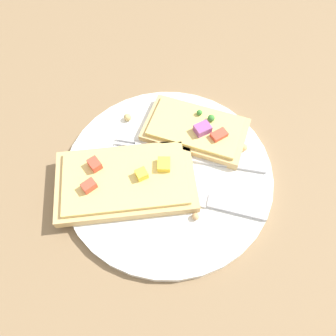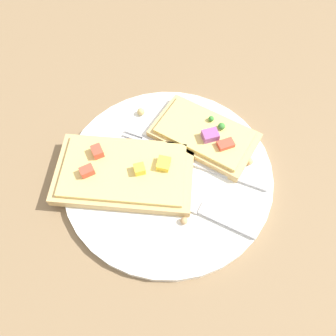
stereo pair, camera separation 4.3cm
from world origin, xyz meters
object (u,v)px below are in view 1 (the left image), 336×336
pizza_slice_corner (196,129)px  knife (201,199)px  pizza_slice_main (126,180)px  fork (180,156)px  plate (168,174)px

pizza_slice_corner → knife: bearing=-68.9°
pizza_slice_main → fork: bearing=23.5°
fork → pizza_slice_main: 0.08m
fork → pizza_slice_main: size_ratio=0.88×
fork → knife: bearing=122.1°
pizza_slice_corner → pizza_slice_main: bearing=-120.3°
plate → pizza_slice_main: bearing=-9.1°
fork → knife: knife is taller
knife → pizza_slice_main: size_ratio=0.78×
knife → plate: bearing=-29.5°
plate → pizza_slice_corner: 0.08m
fork → pizza_slice_corner: 0.05m
pizza_slice_main → pizza_slice_corner: 0.12m
plate → knife: size_ratio=1.78×
plate → fork: (-0.03, -0.01, 0.01)m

